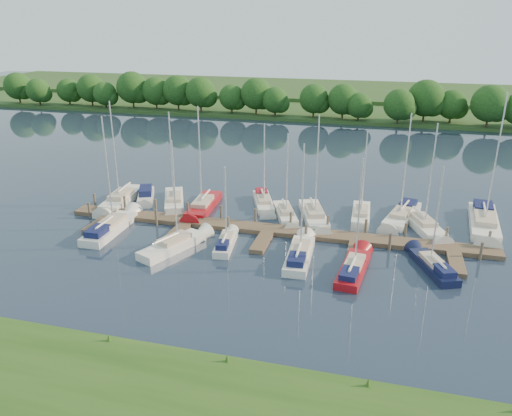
% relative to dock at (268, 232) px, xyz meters
% --- Properties ---
extents(ground, '(260.00, 260.00, 0.00)m').
position_rel_dock_xyz_m(ground, '(0.00, -7.31, -0.20)').
color(ground, '#1A2535').
rests_on(ground, ground).
extents(near_bank, '(90.00, 10.00, 0.50)m').
position_rel_dock_xyz_m(near_bank, '(0.00, -23.31, 0.05)').
color(near_bank, '#224513').
rests_on(near_bank, ground).
extents(dock, '(40.00, 6.00, 0.40)m').
position_rel_dock_xyz_m(dock, '(0.00, 0.00, 0.00)').
color(dock, '#4E3D2B').
rests_on(dock, ground).
extents(mooring_pilings, '(38.24, 2.84, 2.00)m').
position_rel_dock_xyz_m(mooring_pilings, '(0.00, 1.13, 0.40)').
color(mooring_pilings, '#473D33').
rests_on(mooring_pilings, ground).
extents(far_shore, '(180.00, 30.00, 0.60)m').
position_rel_dock_xyz_m(far_shore, '(0.00, 67.69, 0.10)').
color(far_shore, '#24441A').
rests_on(far_shore, ground).
extents(distant_hill, '(220.00, 40.00, 1.40)m').
position_rel_dock_xyz_m(distant_hill, '(0.00, 92.69, 0.50)').
color(distant_hill, '#345324').
rests_on(distant_hill, ground).
extents(treeline, '(145.13, 9.47, 8.25)m').
position_rel_dock_xyz_m(treeline, '(-3.33, 54.56, 3.74)').
color(treeline, '#38281C').
rests_on(treeline, ground).
extents(sailboat_n_0, '(2.82, 8.89, 11.36)m').
position_rel_dock_xyz_m(sailboat_n_0, '(-17.13, 3.92, 0.09)').
color(sailboat_n_0, silver).
rests_on(sailboat_n_0, ground).
extents(motorboat, '(3.45, 5.62, 1.58)m').
position_rel_dock_xyz_m(motorboat, '(-15.13, 5.78, 0.14)').
color(motorboat, silver).
rests_on(motorboat, ground).
extents(sailboat_n_2, '(4.54, 7.94, 10.18)m').
position_rel_dock_xyz_m(sailboat_n_2, '(-11.51, 5.15, 0.06)').
color(sailboat_n_2, silver).
rests_on(sailboat_n_2, ground).
extents(sailboat_n_3, '(2.63, 8.79, 11.11)m').
position_rel_dock_xyz_m(sailboat_n_3, '(-7.98, 4.33, 0.07)').
color(sailboat_n_3, maroon).
rests_on(sailboat_n_3, ground).
extents(sailboat_n_4, '(3.71, 7.08, 9.14)m').
position_rel_dock_xyz_m(sailboat_n_4, '(-2.19, 7.10, 0.12)').
color(sailboat_n_4, silver).
rests_on(sailboat_n_4, ground).
extents(sailboat_n_5, '(3.65, 6.82, 8.91)m').
position_rel_dock_xyz_m(sailboat_n_5, '(0.76, 4.38, 0.08)').
color(sailboat_n_5, silver).
rests_on(sailboat_n_5, ground).
extents(sailboat_n_6, '(4.11, 8.44, 10.87)m').
position_rel_dock_xyz_m(sailboat_n_6, '(3.59, 4.46, 0.08)').
color(sailboat_n_6, silver).
rests_on(sailboat_n_6, ground).
extents(sailboat_n_7, '(1.90, 7.15, 9.17)m').
position_rel_dock_xyz_m(sailboat_n_7, '(7.96, 6.08, 0.07)').
color(sailboat_n_7, silver).
rests_on(sailboat_n_7, ground).
extents(sailboat_n_8, '(3.91, 8.69, 10.88)m').
position_rel_dock_xyz_m(sailboat_n_8, '(11.81, 6.89, 0.11)').
color(sailboat_n_8, silver).
rests_on(sailboat_n_8, ground).
extents(sailboat_n_9, '(4.35, 8.08, 10.45)m').
position_rel_dock_xyz_m(sailboat_n_9, '(13.80, 4.96, 0.08)').
color(sailboat_n_9, silver).
rests_on(sailboat_n_9, ground).
extents(sailboat_n_10, '(3.23, 10.45, 13.14)m').
position_rel_dock_xyz_m(sailboat_n_10, '(19.35, 6.84, 0.14)').
color(sailboat_n_10, silver).
rests_on(sailboat_n_10, ground).
extents(sailboat_s_0, '(2.24, 8.66, 11.06)m').
position_rel_dock_xyz_m(sailboat_s_0, '(-14.26, -2.99, 0.13)').
color(sailboat_s_0, silver).
rests_on(sailboat_s_0, ground).
extents(sailboat_s_1, '(4.21, 7.51, 9.89)m').
position_rel_dock_xyz_m(sailboat_s_1, '(-6.96, -4.96, 0.08)').
color(sailboat_s_1, silver).
rests_on(sailboat_s_1, ground).
extents(sailboat_s_2, '(1.97, 5.73, 7.44)m').
position_rel_dock_xyz_m(sailboat_s_2, '(-2.89, -3.50, 0.12)').
color(sailboat_s_2, silver).
rests_on(sailboat_s_2, ground).
extents(sailboat_s_3, '(2.13, 7.78, 9.96)m').
position_rel_dock_xyz_m(sailboat_s_3, '(3.70, -4.10, 0.12)').
color(sailboat_s_3, silver).
rests_on(sailboat_s_3, ground).
extents(sailboat_s_4, '(2.43, 7.45, 9.38)m').
position_rel_dock_xyz_m(sailboat_s_4, '(8.18, -5.27, 0.11)').
color(sailboat_s_4, maroon).
rests_on(sailboat_s_4, ground).
extents(sailboat_s_5, '(3.68, 6.63, 8.65)m').
position_rel_dock_xyz_m(sailboat_s_5, '(14.14, -3.34, 0.11)').
color(sailboat_s_5, black).
rests_on(sailboat_s_5, ground).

